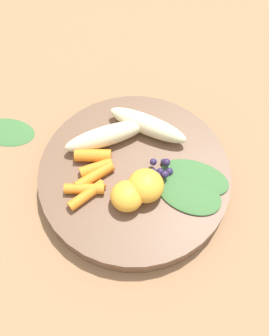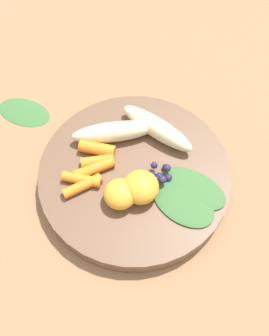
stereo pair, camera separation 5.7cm
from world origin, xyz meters
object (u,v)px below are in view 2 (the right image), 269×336
at_px(banana_peeled_left, 112,133).
at_px(banana_peeled_right, 157,128).
at_px(bowl, 134,176).
at_px(orange_segment_near, 141,187).
at_px(kale_leaf_stray, 24,112).

height_order(banana_peeled_left, banana_peeled_right, same).
xyz_separation_m(bowl, orange_segment_near, (0.01, 0.04, 0.03)).
bearing_deg(banana_peeled_left, orange_segment_near, 106.29).
xyz_separation_m(orange_segment_near, kale_leaf_stray, (0.10, -0.24, -0.05)).
relative_size(banana_peeled_left, kale_leaf_stray, 1.36).
distance_m(banana_peeled_right, orange_segment_near, 0.11).
relative_size(banana_peeled_right, orange_segment_near, 2.50).
bearing_deg(kale_leaf_stray, orange_segment_near, 161.84).
bearing_deg(orange_segment_near, kale_leaf_stray, -67.95).
bearing_deg(orange_segment_near, bowl, -104.32).
height_order(orange_segment_near, kale_leaf_stray, orange_segment_near).
relative_size(bowl, banana_peeled_left, 2.22).
distance_m(bowl, kale_leaf_stray, 0.23).
bearing_deg(banana_peeled_right, bowl, 100.96).
bearing_deg(orange_segment_near, banana_peeled_right, -131.88).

